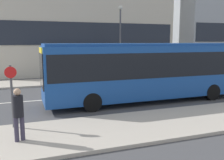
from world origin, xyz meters
The scene contains 11 objects.
ground_plane centered at (0.00, 0.00, 0.00)m, with size 120.00×120.00×0.00m, color #444447.
sidewalk_near centered at (0.00, -6.25, 0.07)m, with size 44.00×3.50×0.13m.
sidewalk_far centered at (0.00, 6.25, 0.07)m, with size 44.00×3.50×0.13m.
lane_centerline centered at (0.00, 0.00, 0.00)m, with size 41.80×0.16×0.01m.
apartment_block_left_tower centered at (3.49, 12.00, 7.70)m, with size 19.10×5.08×15.41m.
apartment_block_right_tower centered at (22.16, 12.67, 8.27)m, with size 12.47×6.43×16.55m.
city_bus centered at (3.78, -2.25, 1.94)m, with size 12.03×2.50×3.37m.
parked_car_0 centered at (14.52, 3.44, 0.66)m, with size 4.18×1.78×1.41m.
pedestrian_near_stop centered at (-3.31, -6.41, 1.17)m, with size 0.34×0.34×1.82m.
bus_stop_sign centered at (-3.54, -4.90, 1.58)m, with size 0.44×0.12×2.46m.
street_lamp centered at (5.09, 5.54, 4.08)m, with size 0.36×0.36×6.40m.
Camera 1 is at (-3.09, -15.08, 3.49)m, focal length 40.00 mm.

